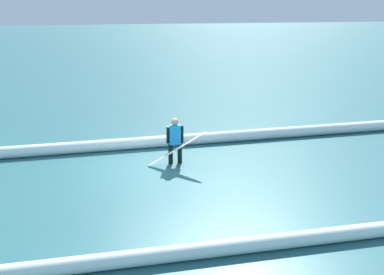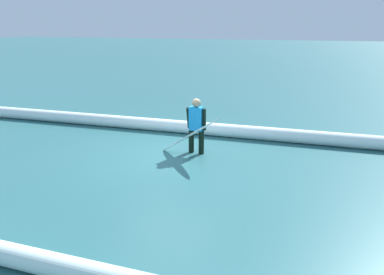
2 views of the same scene
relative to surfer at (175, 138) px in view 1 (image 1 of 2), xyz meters
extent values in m
plane|color=#295F64|center=(0.65, 0.41, -0.79)|extent=(159.66, 159.66, 0.00)
cylinder|color=black|center=(-0.14, 0.01, -0.49)|extent=(0.14, 0.14, 0.61)
cylinder|color=black|center=(0.14, -0.01, -0.49)|extent=(0.14, 0.14, 0.61)
cube|color=#198CD8|center=(0.00, 0.00, 0.12)|extent=(0.35, 0.22, 0.60)
sphere|color=tan|center=(0.00, 0.00, 0.53)|extent=(0.22, 0.22, 0.22)
cylinder|color=black|center=(-0.21, 0.01, 0.12)|extent=(0.09, 0.12, 0.55)
cylinder|color=black|center=(0.21, -0.01, 0.12)|extent=(0.09, 0.19, 0.56)
ellipsoid|color=white|center=(0.02, 0.39, -0.21)|extent=(1.80, 0.78, 1.18)
ellipsoid|color=black|center=(0.02, 0.39, -0.21)|extent=(1.41, 0.51, 0.95)
cylinder|color=white|center=(-1.54, -1.78, -0.60)|extent=(25.89, 1.83, 0.39)
cylinder|color=white|center=(0.36, 5.43, -0.63)|extent=(21.84, 1.04, 0.33)
camera|label=1|loc=(1.95, 13.17, 4.06)|focal=43.13mm
camera|label=2|loc=(-3.25, 8.82, 2.39)|focal=35.86mm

